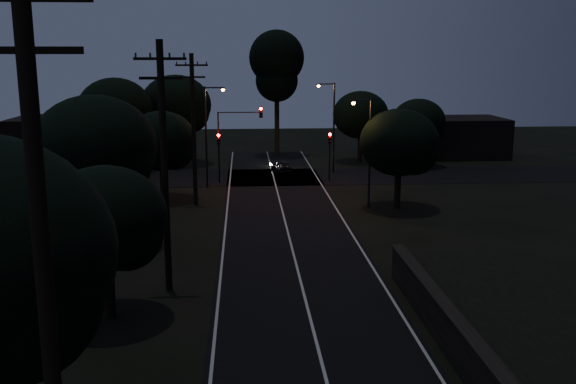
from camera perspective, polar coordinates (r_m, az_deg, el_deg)
road_surface at (r=45.04m, az=-0.63°, el=-1.22°), size 60.00×70.00×0.03m
utility_pole_near at (r=11.91m, az=-20.73°, el=-8.78°), size 2.20×0.30×12.00m
utility_pole_mid at (r=28.24m, az=-10.94°, el=2.46°), size 2.20×0.30×11.00m
utility_pole_far at (r=45.05m, az=-8.40°, el=5.72°), size 2.20×0.30×10.50m
tree_left_b at (r=25.89m, az=-15.61°, el=-2.54°), size 4.87×4.87×6.19m
tree_left_c at (r=35.71m, az=-16.45°, el=3.59°), size 6.60×6.60×8.33m
tree_left_d at (r=47.30m, az=-10.99°, el=4.34°), size 5.09×5.09×6.46m
tree_far_nw at (r=63.00m, az=-9.72°, el=7.50°), size 6.77×6.77×8.58m
tree_far_w at (r=59.78m, az=-14.90°, el=6.98°), size 6.63×6.63×8.45m
tree_far_ne at (r=63.90m, az=6.66°, el=6.71°), size 5.51×5.51×6.97m
tree_far_e at (r=62.17m, az=11.70°, el=6.06°), size 5.04×5.04×6.39m
tree_right_a at (r=44.28m, az=10.12°, el=4.20°), size 5.39×5.39×6.85m
tall_pine at (r=67.76m, az=-1.01°, el=11.19°), size 5.72×5.72×12.99m
building_left at (r=67.45m, az=-19.01°, el=4.44°), size 10.00×8.00×4.40m
building_right at (r=69.92m, az=14.90°, el=4.77°), size 9.00×7.00×4.00m
signal_left at (r=53.21m, az=-6.17°, el=3.86°), size 0.28×0.35×4.10m
signal_right at (r=53.65m, az=3.72°, el=3.97°), size 0.28×0.35×4.10m
signal_mast at (r=52.99m, az=-4.38°, el=5.50°), size 3.70×0.35×6.25m
streetlight_a at (r=51.05m, az=-7.09°, el=5.53°), size 1.66×0.26×8.00m
streetlight_b at (r=57.48m, az=3.91°, el=6.31°), size 1.66×0.26×8.00m
streetlight_c at (r=43.88m, az=7.08°, el=4.10°), size 1.46×0.26×7.50m
car at (r=57.62m, az=-0.59°, el=2.25°), size 1.96×3.46×1.11m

